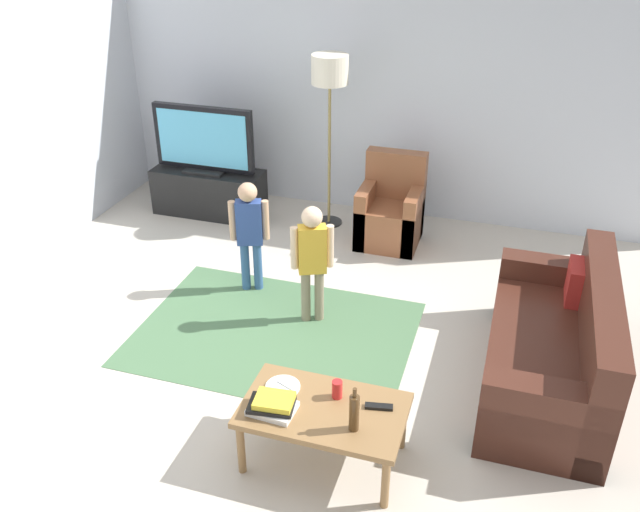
{
  "coord_description": "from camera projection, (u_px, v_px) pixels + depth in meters",
  "views": [
    {
      "loc": [
        1.38,
        -3.79,
        3.21
      ],
      "look_at": [
        0.0,
        0.6,
        0.65
      ],
      "focal_mm": 37.82,
      "sensor_mm": 36.0,
      "label": 1
    }
  ],
  "objects": [
    {
      "name": "plate",
      "position": [
        283.0,
        387.0,
        4.24
      ],
      "size": [
        0.22,
        0.22,
        0.02
      ],
      "color": "white",
      "rests_on": "coffee_table"
    },
    {
      "name": "child_center",
      "position": [
        312.0,
        254.0,
        5.35
      ],
      "size": [
        0.32,
        0.2,
        1.03
      ],
      "color": "gray",
      "rests_on": "ground"
    },
    {
      "name": "wall_back",
      "position": [
        390.0,
        89.0,
        6.93
      ],
      "size": [
        6.0,
        0.12,
        2.7
      ],
      "primitive_type": "cube",
      "color": "silver",
      "rests_on": "ground"
    },
    {
      "name": "tv_remote",
      "position": [
        379.0,
        407.0,
        4.08
      ],
      "size": [
        0.18,
        0.08,
        0.02
      ],
      "primitive_type": "cube",
      "rotation": [
        0.0,
        0.0,
        0.19
      ],
      "color": "black",
      "rests_on": "coffee_table"
    },
    {
      "name": "tv_stand",
      "position": [
        209.0,
        192.0,
        7.35
      ],
      "size": [
        1.2,
        0.44,
        0.5
      ],
      "color": "black",
      "rests_on": "ground"
    },
    {
      "name": "armchair",
      "position": [
        391.0,
        213.0,
        6.76
      ],
      "size": [
        0.6,
        0.6,
        0.9
      ],
      "color": "brown",
      "rests_on": "ground"
    },
    {
      "name": "area_rug",
      "position": [
        275.0,
        333.0,
        5.47
      ],
      "size": [
        2.2,
        1.6,
        0.01
      ],
      "primitive_type": "cube",
      "color": "#4C724C",
      "rests_on": "ground"
    },
    {
      "name": "floor_lamp",
      "position": [
        330.0,
        79.0,
        6.5
      ],
      "size": [
        0.36,
        0.36,
        1.78
      ],
      "color": "#262626",
      "rests_on": "ground"
    },
    {
      "name": "book_stack",
      "position": [
        273.0,
        405.0,
        4.04
      ],
      "size": [
        0.3,
        0.22,
        0.1
      ],
      "color": "white",
      "rests_on": "coffee_table"
    },
    {
      "name": "child_near_tv",
      "position": [
        249.0,
        227.0,
        5.79
      ],
      "size": [
        0.33,
        0.19,
        1.03
      ],
      "color": "#33598C",
      "rests_on": "ground"
    },
    {
      "name": "soda_can",
      "position": [
        337.0,
        389.0,
        4.14
      ],
      "size": [
        0.07,
        0.07,
        0.12
      ],
      "primitive_type": "cylinder",
      "color": "red",
      "rests_on": "coffee_table"
    },
    {
      "name": "tv",
      "position": [
        204.0,
        140.0,
        7.04
      ],
      "size": [
        1.1,
        0.28,
        0.71
      ],
      "color": "black",
      "rests_on": "tv_stand"
    },
    {
      "name": "coffee_table",
      "position": [
        324.0,
        414.0,
        4.11
      ],
      "size": [
        1.0,
        0.6,
        0.42
      ],
      "color": "olive",
      "rests_on": "ground"
    },
    {
      "name": "couch",
      "position": [
        558.0,
        352.0,
        4.78
      ],
      "size": [
        0.8,
        1.8,
        0.86
      ],
      "color": "#472319",
      "rests_on": "ground"
    },
    {
      "name": "bottle",
      "position": [
        354.0,
        412.0,
        3.86
      ],
      "size": [
        0.06,
        0.06,
        0.3
      ],
      "color": "#4C3319",
      "rests_on": "coffee_table"
    },
    {
      "name": "ground",
      "position": [
        296.0,
        368.0,
        5.08
      ],
      "size": [
        7.8,
        7.8,
        0.0
      ],
      "primitive_type": "plane",
      "color": "beige"
    }
  ]
}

